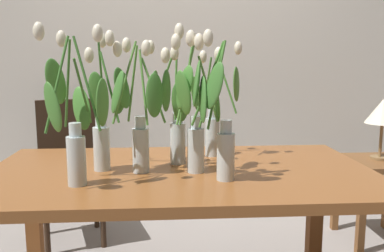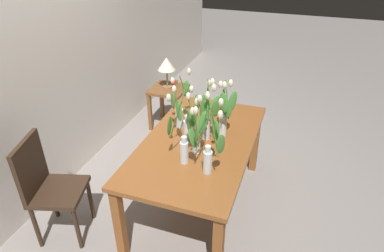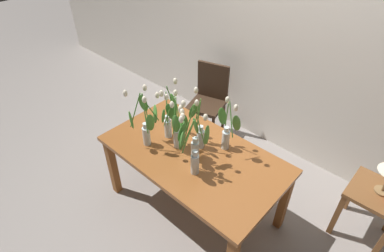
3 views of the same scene
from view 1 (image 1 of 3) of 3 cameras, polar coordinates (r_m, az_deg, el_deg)
name	(u,v)px [view 1 (image 1 of 3)]	position (r m, az deg, el deg)	size (l,w,h in m)	color
room_wall_rear	(172,39)	(3.12, -2.79, 12.05)	(9.00, 0.10, 2.70)	silver
dining_table	(180,190)	(1.75, -1.62, -8.93)	(1.60, 0.90, 0.74)	brown
tulip_vase_0	(75,123)	(1.52, -16.01, 0.40)	(0.25, 0.29, 0.57)	silver
tulip_vase_1	(104,125)	(1.72, -12.15, 0.09)	(0.21, 0.22, 0.56)	silver
tulip_vase_2	(214,118)	(1.93, 3.07, 1.07)	(0.26, 0.15, 0.53)	silver
tulip_vase_3	(195,121)	(1.62, 0.45, 0.65)	(0.21, 0.22, 0.59)	silver
tulip_vase_4	(217,124)	(1.50, 3.44, 0.34)	(0.18, 0.16, 0.56)	silver
tulip_vase_5	(140,117)	(1.63, -7.28, 1.31)	(0.25, 0.20, 0.56)	silver
tulip_vase_6	(174,124)	(1.77, -2.59, 0.30)	(0.21, 0.19, 0.54)	silver
dining_chair	(70,161)	(2.86, -16.62, -4.73)	(0.50, 0.50, 0.93)	#382619
side_table	(377,177)	(2.96, 24.44, -6.55)	(0.44, 0.44, 0.55)	brown
table_lamp	(383,113)	(2.91, 25.06, 1.67)	(0.22, 0.22, 0.40)	olive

